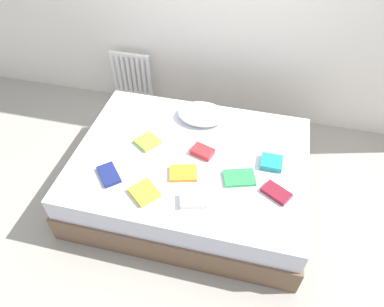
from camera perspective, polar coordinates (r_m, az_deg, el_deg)
ground_plane at (r=3.32m, az=-0.20°, el=-6.38°), size 8.00×8.00×0.00m
bed at (r=3.13m, az=-0.22°, el=-3.61°), size 2.00×1.50×0.50m
radiator at (r=4.15m, az=-9.90°, el=12.62°), size 0.47×0.04×0.54m
pillow at (r=3.27m, az=1.60°, el=6.50°), size 0.45×0.36×0.10m
textbook_navy at (r=2.86m, az=-13.49°, el=-3.37°), size 0.25×0.26×0.03m
textbook_yellow at (r=2.69m, az=-7.83°, el=-6.32°), size 0.27×0.27×0.04m
textbook_orange at (r=2.79m, az=-1.44°, el=-3.25°), size 0.26×0.22×0.03m
textbook_lime at (r=3.06m, az=-7.31°, el=1.94°), size 0.25×0.25×0.03m
textbook_green at (r=2.79m, az=7.75°, el=-3.96°), size 0.29×0.24×0.03m
textbook_red at (r=2.94m, az=1.76°, el=0.33°), size 0.21×0.17×0.05m
textbook_maroon at (r=2.74m, az=13.66°, el=-6.26°), size 0.25×0.22×0.03m
textbook_white at (r=2.61m, az=0.16°, el=-7.68°), size 0.23×0.19×0.05m
textbook_teal at (r=2.93m, az=12.89°, el=-1.44°), size 0.18×0.17×0.05m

